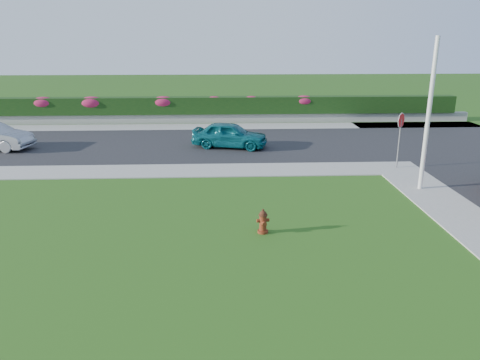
{
  "coord_description": "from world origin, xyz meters",
  "views": [
    {
      "loc": [
        -0.73,
        -10.38,
        5.61
      ],
      "look_at": [
        -0.06,
        4.72,
        0.9
      ],
      "focal_mm": 35.0,
      "sensor_mm": 36.0,
      "label": 1
    }
  ],
  "objects_px": {
    "sedan_teal": "(230,135)",
    "utility_pole": "(428,116)",
    "stop_sign": "(400,127)",
    "fire_hydrant": "(263,222)"
  },
  "relations": [
    {
      "from": "fire_hydrant",
      "to": "stop_sign",
      "type": "relative_size",
      "value": 0.3
    },
    {
      "from": "sedan_teal",
      "to": "utility_pole",
      "type": "xyz_separation_m",
      "value": [
        7.05,
        -7.07,
        2.1
      ]
    },
    {
      "from": "utility_pole",
      "to": "stop_sign",
      "type": "distance_m",
      "value": 3.08
    },
    {
      "from": "fire_hydrant",
      "to": "utility_pole",
      "type": "relative_size",
      "value": 0.13
    },
    {
      "from": "sedan_teal",
      "to": "stop_sign",
      "type": "bearing_deg",
      "value": -105.18
    },
    {
      "from": "fire_hydrant",
      "to": "sedan_teal",
      "type": "height_order",
      "value": "sedan_teal"
    },
    {
      "from": "stop_sign",
      "to": "fire_hydrant",
      "type": "bearing_deg",
      "value": -157.62
    },
    {
      "from": "sedan_teal",
      "to": "utility_pole",
      "type": "bearing_deg",
      "value": -120.34
    },
    {
      "from": "fire_hydrant",
      "to": "sedan_teal",
      "type": "distance_m",
      "value": 10.9
    },
    {
      "from": "utility_pole",
      "to": "stop_sign",
      "type": "height_order",
      "value": "utility_pole"
    }
  ]
}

